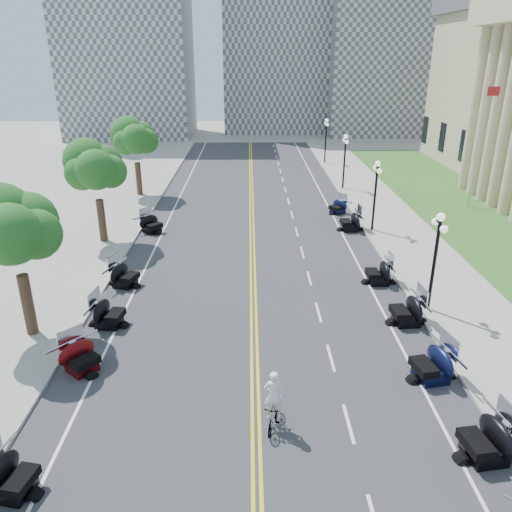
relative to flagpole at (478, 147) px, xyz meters
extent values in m
plane|color=gray|center=(-18.00, -22.00, -5.00)|extent=(160.00, 160.00, 0.00)
cube|color=#333335|center=(-18.00, -12.00, -5.00)|extent=(16.00, 90.00, 0.01)
cube|color=yellow|center=(-18.12, -12.00, -4.99)|extent=(0.12, 90.00, 0.00)
cube|color=yellow|center=(-17.88, -12.00, -4.99)|extent=(0.12, 90.00, 0.00)
cube|color=white|center=(-11.60, -12.00, -4.99)|extent=(0.12, 90.00, 0.00)
cube|color=white|center=(-24.40, -12.00, -4.99)|extent=(0.12, 90.00, 0.00)
cube|color=white|center=(-14.80, -26.00, -4.99)|extent=(0.12, 2.00, 0.00)
cube|color=white|center=(-14.80, -22.00, -4.99)|extent=(0.12, 2.00, 0.00)
cube|color=white|center=(-14.80, -18.00, -4.99)|extent=(0.12, 2.00, 0.00)
cube|color=white|center=(-14.80, -14.00, -4.99)|extent=(0.12, 2.00, 0.00)
cube|color=white|center=(-14.80, -10.00, -4.99)|extent=(0.12, 2.00, 0.00)
cube|color=white|center=(-14.80, -6.00, -4.99)|extent=(0.12, 2.00, 0.00)
cube|color=white|center=(-14.80, -2.00, -4.99)|extent=(0.12, 2.00, 0.00)
cube|color=white|center=(-14.80, 2.00, -4.99)|extent=(0.12, 2.00, 0.00)
cube|color=white|center=(-14.80, 6.00, -4.99)|extent=(0.12, 2.00, 0.00)
cube|color=white|center=(-14.80, 10.00, -4.99)|extent=(0.12, 2.00, 0.00)
cube|color=white|center=(-14.80, 14.00, -4.99)|extent=(0.12, 2.00, 0.00)
cube|color=white|center=(-14.80, 18.00, -4.99)|extent=(0.12, 2.00, 0.00)
cube|color=white|center=(-14.80, 22.00, -4.99)|extent=(0.12, 2.00, 0.00)
cube|color=white|center=(-14.80, 26.00, -4.99)|extent=(0.12, 2.00, 0.00)
cube|color=white|center=(-14.80, 30.00, -4.99)|extent=(0.12, 2.00, 0.00)
cube|color=#9E9991|center=(-7.50, -12.00, -4.92)|extent=(5.00, 90.00, 0.15)
cube|color=#9E9991|center=(-28.50, -12.00, -4.92)|extent=(5.00, 90.00, 0.15)
cube|color=#356023|center=(-0.50, -4.00, -4.95)|extent=(9.00, 60.00, 0.10)
cube|color=gray|center=(-36.00, 40.00, 8.00)|extent=(18.00, 14.00, 26.00)
cube|color=gray|center=(-14.00, 46.00, 10.00)|extent=(16.00, 12.00, 30.00)
cube|color=gray|center=(4.00, 43.00, 6.00)|extent=(20.00, 14.00, 22.00)
imported|color=#A51414|center=(-17.41, -26.10, -4.49)|extent=(0.87, 1.75, 1.01)
imported|color=white|center=(-17.41, -26.10, -3.05)|extent=(0.68, 0.45, 1.87)
camera|label=1|loc=(-18.18, -39.72, 6.83)|focal=35.00mm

